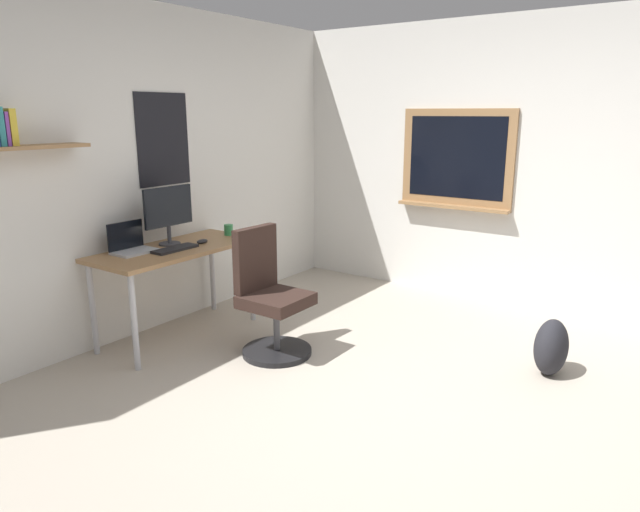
% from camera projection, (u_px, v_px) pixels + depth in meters
% --- Properties ---
extents(ground_plane, '(5.20, 5.20, 0.00)m').
position_uv_depth(ground_plane, '(406.00, 413.00, 3.45)').
color(ground_plane, '#ADA393').
rests_on(ground_plane, ground).
extents(wall_back, '(5.00, 0.30, 2.60)m').
position_uv_depth(wall_back, '(131.00, 173.00, 4.49)').
color(wall_back, silver).
rests_on(wall_back, ground).
extents(wall_right, '(0.22, 5.00, 2.60)m').
position_uv_depth(wall_right, '(533.00, 166.00, 5.09)').
color(wall_right, silver).
rests_on(wall_right, ground).
extents(desk, '(1.34, 0.60, 0.74)m').
position_uv_depth(desk, '(176.00, 257.00, 4.50)').
color(desk, '#997047').
rests_on(desk, ground).
extents(office_chair, '(0.52, 0.52, 0.95)m').
position_uv_depth(office_chair, '(270.00, 301.00, 4.23)').
color(office_chair, black).
rests_on(office_chair, ground).
extents(laptop, '(0.31, 0.21, 0.23)m').
position_uv_depth(laptop, '(131.00, 245.00, 4.30)').
color(laptop, '#ADAFB5').
rests_on(laptop, desk).
extents(monitor_primary, '(0.46, 0.17, 0.46)m').
position_uv_depth(monitor_primary, '(168.00, 211.00, 4.49)').
color(monitor_primary, '#38383D').
rests_on(monitor_primary, desk).
extents(keyboard, '(0.37, 0.13, 0.02)m').
position_uv_depth(keyboard, '(175.00, 249.00, 4.38)').
color(keyboard, black).
rests_on(keyboard, desk).
extents(computer_mouse, '(0.10, 0.06, 0.03)m').
position_uv_depth(computer_mouse, '(202.00, 241.00, 4.60)').
color(computer_mouse, '#262628').
rests_on(computer_mouse, desk).
extents(coffee_mug, '(0.08, 0.08, 0.09)m').
position_uv_depth(coffee_mug, '(229.00, 230.00, 4.90)').
color(coffee_mug, '#338C4C').
rests_on(coffee_mug, desk).
extents(backpack, '(0.32, 0.22, 0.40)m').
position_uv_depth(backpack, '(551.00, 347.00, 3.92)').
color(backpack, '#232328').
rests_on(backpack, ground).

